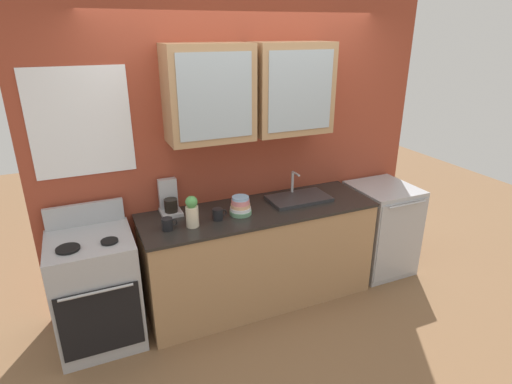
{
  "coord_description": "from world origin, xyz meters",
  "views": [
    {
      "loc": [
        -1.35,
        -3.02,
        2.37
      ],
      "look_at": [
        -0.03,
        0.0,
        1.07
      ],
      "focal_mm": 29.22,
      "sensor_mm": 36.0,
      "label": 1
    }
  ],
  "objects_px": {
    "vase": "(192,212)",
    "coffee_maker": "(169,201)",
    "sink_faucet": "(299,198)",
    "bowl_stack": "(240,206)",
    "dishwasher": "(380,228)",
    "stove_range": "(97,290)",
    "cup_near_sink": "(168,224)",
    "cup_near_bowls": "(218,214)"
  },
  "relations": [
    {
      "from": "coffee_maker",
      "to": "cup_near_bowls",
      "type": "bearing_deg",
      "value": -42.26
    },
    {
      "from": "stove_range",
      "to": "cup_near_sink",
      "type": "height_order",
      "value": "stove_range"
    },
    {
      "from": "stove_range",
      "to": "coffee_maker",
      "type": "xyz_separation_m",
      "value": [
        0.67,
        0.24,
        0.56
      ]
    },
    {
      "from": "vase",
      "to": "coffee_maker",
      "type": "bearing_deg",
      "value": 107.48
    },
    {
      "from": "stove_range",
      "to": "sink_faucet",
      "type": "height_order",
      "value": "sink_faucet"
    },
    {
      "from": "dishwasher",
      "to": "coffee_maker",
      "type": "relative_size",
      "value": 3.14
    },
    {
      "from": "bowl_stack",
      "to": "coffee_maker",
      "type": "bearing_deg",
      "value": 153.44
    },
    {
      "from": "stove_range",
      "to": "dishwasher",
      "type": "relative_size",
      "value": 1.2
    },
    {
      "from": "vase",
      "to": "dishwasher",
      "type": "distance_m",
      "value": 2.07
    },
    {
      "from": "sink_faucet",
      "to": "dishwasher",
      "type": "height_order",
      "value": "sink_faucet"
    },
    {
      "from": "bowl_stack",
      "to": "coffee_maker",
      "type": "distance_m",
      "value": 0.6
    },
    {
      "from": "stove_range",
      "to": "coffee_maker",
      "type": "bearing_deg",
      "value": 19.65
    },
    {
      "from": "dishwasher",
      "to": "vase",
      "type": "bearing_deg",
      "value": -177.38
    },
    {
      "from": "vase",
      "to": "cup_near_sink",
      "type": "bearing_deg",
      "value": 174.95
    },
    {
      "from": "cup_near_sink",
      "to": "cup_near_bowls",
      "type": "height_order",
      "value": "cup_near_sink"
    },
    {
      "from": "stove_range",
      "to": "cup_near_sink",
      "type": "xyz_separation_m",
      "value": [
        0.58,
        -0.08,
        0.5
      ]
    },
    {
      "from": "cup_near_sink",
      "to": "dishwasher",
      "type": "distance_m",
      "value": 2.23
    },
    {
      "from": "bowl_stack",
      "to": "coffee_maker",
      "type": "height_order",
      "value": "coffee_maker"
    },
    {
      "from": "cup_near_bowls",
      "to": "coffee_maker",
      "type": "xyz_separation_m",
      "value": [
        -0.33,
        0.3,
        0.06
      ]
    },
    {
      "from": "coffee_maker",
      "to": "cup_near_sink",
      "type": "bearing_deg",
      "value": -105.81
    },
    {
      "from": "coffee_maker",
      "to": "vase",
      "type": "bearing_deg",
      "value": -72.52
    },
    {
      "from": "sink_faucet",
      "to": "dishwasher",
      "type": "distance_m",
      "value": 1.06
    },
    {
      "from": "stove_range",
      "to": "cup_near_bowls",
      "type": "xyz_separation_m",
      "value": [
        1.0,
        -0.06,
        0.5
      ]
    },
    {
      "from": "stove_range",
      "to": "coffee_maker",
      "type": "relative_size",
      "value": 3.76
    },
    {
      "from": "vase",
      "to": "dishwasher",
      "type": "bearing_deg",
      "value": 2.62
    },
    {
      "from": "sink_faucet",
      "to": "bowl_stack",
      "type": "height_order",
      "value": "sink_faucet"
    },
    {
      "from": "vase",
      "to": "dishwasher",
      "type": "relative_size",
      "value": 0.28
    },
    {
      "from": "dishwasher",
      "to": "coffee_maker",
      "type": "height_order",
      "value": "coffee_maker"
    },
    {
      "from": "stove_range",
      "to": "coffee_maker",
      "type": "height_order",
      "value": "coffee_maker"
    },
    {
      "from": "bowl_stack",
      "to": "dishwasher",
      "type": "distance_m",
      "value": 1.63
    },
    {
      "from": "vase",
      "to": "sink_faucet",
      "type": "bearing_deg",
      "value": 7.84
    },
    {
      "from": "stove_range",
      "to": "cup_near_sink",
      "type": "relative_size",
      "value": 8.85
    },
    {
      "from": "stove_range",
      "to": "bowl_stack",
      "type": "distance_m",
      "value": 1.31
    },
    {
      "from": "stove_range",
      "to": "sink_faucet",
      "type": "bearing_deg",
      "value": 1.51
    },
    {
      "from": "stove_range",
      "to": "vase",
      "type": "distance_m",
      "value": 0.97
    },
    {
      "from": "cup_near_bowls",
      "to": "bowl_stack",
      "type": "bearing_deg",
      "value": 7.7
    },
    {
      "from": "sink_faucet",
      "to": "coffee_maker",
      "type": "relative_size",
      "value": 1.91
    },
    {
      "from": "stove_range",
      "to": "bowl_stack",
      "type": "height_order",
      "value": "stove_range"
    },
    {
      "from": "vase",
      "to": "cup_near_sink",
      "type": "xyz_separation_m",
      "value": [
        -0.19,
        0.02,
        -0.08
      ]
    },
    {
      "from": "bowl_stack",
      "to": "dishwasher",
      "type": "relative_size",
      "value": 0.21
    },
    {
      "from": "vase",
      "to": "coffee_maker",
      "type": "distance_m",
      "value": 0.35
    },
    {
      "from": "sink_faucet",
      "to": "cup_near_bowls",
      "type": "distance_m",
      "value": 0.82
    }
  ]
}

